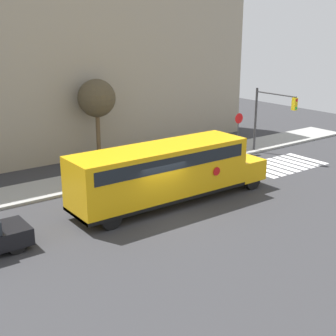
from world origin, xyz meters
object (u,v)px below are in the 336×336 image
school_bus (166,171)px  traffic_light (270,112)px  tree_far_sidewalk (97,99)px  stop_sign (238,127)px

school_bus → traffic_light: (11.16, 3.26, 1.32)m
traffic_light → tree_far_sidewalk: bearing=151.6°
school_bus → tree_far_sidewalk: size_ratio=2.02×
school_bus → stop_sign: 11.05m
stop_sign → tree_far_sidewalk: bearing=156.6°
school_bus → tree_far_sidewalk: bearing=83.8°
school_bus → tree_far_sidewalk: (0.96, 8.78, 2.43)m
stop_sign → traffic_light: traffic_light is taller
school_bus → traffic_light: traffic_light is taller
traffic_light → tree_far_sidewalk: 11.65m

